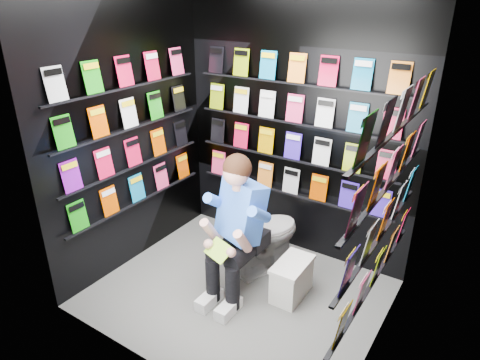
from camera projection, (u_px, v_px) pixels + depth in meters
The scene contains 13 objects.
floor at pixel (238, 293), 3.85m from camera, with size 2.40×2.40×0.00m, color #585855.
wall_back at pixel (295, 127), 4.09m from camera, with size 2.40×0.04×2.60m, color black.
wall_front at pixel (145, 208), 2.56m from camera, with size 2.40×0.04×2.60m, color black.
wall_left at pixel (129, 133), 3.92m from camera, with size 0.04×2.00×2.60m, color black.
wall_right at pixel (394, 195), 2.72m from camera, with size 0.04×2.00×2.60m, color black.
comics_back at pixel (294, 127), 4.06m from camera, with size 2.10×0.06×1.37m, color #D04900, non-canonical shape.
comics_left at pixel (131, 133), 3.91m from camera, with size 0.06×1.70×1.37m, color #D04900, non-canonical shape.
comics_right at pixel (390, 194), 2.73m from camera, with size 0.06×1.70×1.37m, color #D04900, non-canonical shape.
toilet at pixel (264, 234), 4.08m from camera, with size 0.42×0.75×0.73m, color white.
longbox at pixel (292, 281), 3.76m from camera, with size 0.23×0.42×0.31m, color silver.
longbox_lid at pixel (293, 264), 3.69m from camera, with size 0.25×0.44×0.03m, color silver.
reader at pixel (242, 211), 3.63m from camera, with size 0.53×0.78×1.43m, color blue, non-canonical shape.
held_comic at pixel (219, 250), 3.44m from camera, with size 0.24×0.01×0.17m, color green.
Camera 1 is at (1.72, -2.58, 2.49)m, focal length 32.00 mm.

